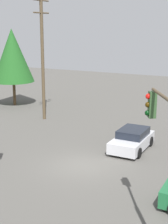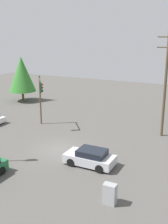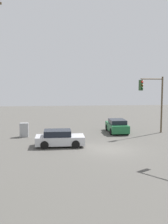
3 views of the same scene
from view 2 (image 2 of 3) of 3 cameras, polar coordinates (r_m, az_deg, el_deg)
ground_plane at (r=26.87m, az=-5.07°, el=-7.54°), size 80.00×80.00×0.00m
sedan_silver at (r=23.49m, az=1.28°, el=-9.22°), size 4.15×2.06×1.41m
traffic_signal_cross at (r=32.26m, az=-8.83°, el=3.70°), size 2.09×2.59×5.84m
utility_pole_tall at (r=29.86m, az=16.22°, el=5.72°), size 2.20×0.28×10.84m
electrical_cabinet at (r=18.72m, az=5.25°, el=-16.25°), size 0.84×0.55×1.39m
tree_far at (r=45.77m, az=-12.55°, el=7.53°), size 4.29×4.29×7.10m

